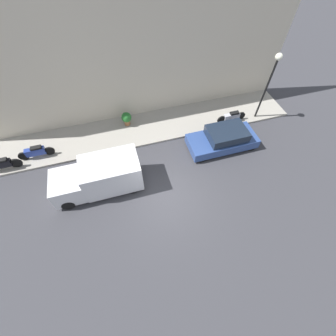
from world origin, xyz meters
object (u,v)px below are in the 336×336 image
parked_car (223,139)px  potted_plant (127,118)px  motorcycle_blue (36,152)px  scooter_silver (232,116)px  delivery_van (99,177)px  motorcycle_black (1,164)px  streetlamp (272,74)px

parked_car → potted_plant: 6.33m
parked_car → motorcycle_blue: 11.12m
scooter_silver → potted_plant: 6.97m
parked_car → delivery_van: bearing=97.3°
motorcycle_black → motorcycle_blue: motorcycle_black is taller
delivery_van → streetlamp: bearing=-75.8°
parked_car → motorcycle_blue: (2.15, 10.91, -0.06)m
parked_car → delivery_van: (-0.96, 7.50, 0.35)m
motorcycle_black → potted_plant: size_ratio=2.23×
motorcycle_blue → scooter_silver: motorcycle_blue is taller
potted_plant → motorcycle_black: bearing=103.4°
parked_car → streetlamp: streetlamp is taller
scooter_silver → streetlamp: (-0.02, -1.85, 2.73)m
delivery_van → potted_plant: (4.40, -2.18, -0.32)m
parked_car → delivery_van: delivery_van is taller
delivery_van → scooter_silver: 9.37m
motorcycle_blue → parked_car: bearing=-101.1°
motorcycle_black → scooter_silver: (0.10, -14.14, -0.06)m
delivery_van → potted_plant: 4.92m
motorcycle_blue → streetlamp: 14.47m
delivery_van → scooter_silver: delivery_van is taller
delivery_van → streetlamp: (2.74, -10.80, 2.28)m
delivery_van → motorcycle_black: 5.85m
scooter_silver → streetlamp: size_ratio=0.46×
parked_car → motorcycle_blue: size_ratio=2.06×
motorcycle_black → potted_plant: 7.58m
delivery_van → potted_plant: delivery_van is taller
delivery_van → motorcycle_black: (2.65, 5.20, -0.39)m
motorcycle_blue → scooter_silver: (-0.36, -12.36, -0.04)m
parked_car → potted_plant: bearing=57.2°
delivery_van → streetlamp: 11.37m
parked_car → potted_plant: (3.44, 5.32, 0.03)m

